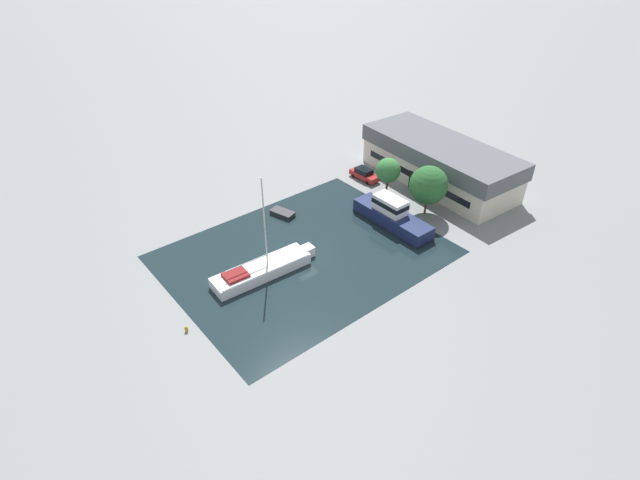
{
  "coord_description": "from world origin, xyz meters",
  "views": [
    {
      "loc": [
        36.78,
        -27.82,
        34.1
      ],
      "look_at": [
        0.0,
        2.27,
        1.0
      ],
      "focal_mm": 28.0,
      "sensor_mm": 36.0,
      "label": 1
    }
  ],
  "objects_px": {
    "parked_car": "(364,174)",
    "small_dinghy": "(283,213)",
    "warehouse_building": "(439,162)",
    "sailboat_moored": "(263,269)",
    "quay_tree_near_building": "(429,185)",
    "motor_cruiser": "(392,215)",
    "quay_tree_by_water": "(388,170)"
  },
  "relations": [
    {
      "from": "sailboat_moored",
      "to": "small_dinghy",
      "type": "xyz_separation_m",
      "value": [
        -8.55,
        8.8,
        -0.4
      ]
    },
    {
      "from": "quay_tree_by_water",
      "to": "parked_car",
      "type": "height_order",
      "value": "quay_tree_by_water"
    },
    {
      "from": "quay_tree_near_building",
      "to": "motor_cruiser",
      "type": "relative_size",
      "value": 0.59
    },
    {
      "from": "motor_cruiser",
      "to": "sailboat_moored",
      "type": "bearing_deg",
      "value": 174.64
    },
    {
      "from": "warehouse_building",
      "to": "quay_tree_near_building",
      "type": "height_order",
      "value": "quay_tree_near_building"
    },
    {
      "from": "warehouse_building",
      "to": "sailboat_moored",
      "type": "bearing_deg",
      "value": -82.61
    },
    {
      "from": "quay_tree_near_building",
      "to": "sailboat_moored",
      "type": "relative_size",
      "value": 0.53
    },
    {
      "from": "quay_tree_near_building",
      "to": "parked_car",
      "type": "distance_m",
      "value": 12.34
    },
    {
      "from": "motor_cruiser",
      "to": "quay_tree_by_water",
      "type": "bearing_deg",
      "value": 50.07
    },
    {
      "from": "small_dinghy",
      "to": "parked_car",
      "type": "bearing_deg",
      "value": 165.27
    },
    {
      "from": "quay_tree_near_building",
      "to": "warehouse_building",
      "type": "bearing_deg",
      "value": 120.45
    },
    {
      "from": "warehouse_building",
      "to": "sailboat_moored",
      "type": "height_order",
      "value": "sailboat_moored"
    },
    {
      "from": "quay_tree_near_building",
      "to": "parked_car",
      "type": "relative_size",
      "value": 1.43
    },
    {
      "from": "warehouse_building",
      "to": "quay_tree_near_building",
      "type": "distance_m",
      "value": 9.54
    },
    {
      "from": "quay_tree_by_water",
      "to": "small_dinghy",
      "type": "height_order",
      "value": "quay_tree_by_water"
    },
    {
      "from": "parked_car",
      "to": "sailboat_moored",
      "type": "relative_size",
      "value": 0.37
    },
    {
      "from": "quay_tree_by_water",
      "to": "parked_car",
      "type": "relative_size",
      "value": 1.22
    },
    {
      "from": "sailboat_moored",
      "to": "small_dinghy",
      "type": "relative_size",
      "value": 3.55
    },
    {
      "from": "warehouse_building",
      "to": "parked_car",
      "type": "height_order",
      "value": "warehouse_building"
    },
    {
      "from": "parked_car",
      "to": "small_dinghy",
      "type": "distance_m",
      "value": 14.95
    },
    {
      "from": "motor_cruiser",
      "to": "small_dinghy",
      "type": "xyz_separation_m",
      "value": [
        -10.37,
        -9.23,
        -1.0
      ]
    },
    {
      "from": "warehouse_building",
      "to": "quay_tree_near_building",
      "type": "bearing_deg",
      "value": -55.82
    },
    {
      "from": "quay_tree_by_water",
      "to": "small_dinghy",
      "type": "relative_size",
      "value": 1.62
    },
    {
      "from": "quay_tree_near_building",
      "to": "parked_car",
      "type": "xyz_separation_m",
      "value": [
        -11.87,
        0.44,
        -3.34
      ]
    },
    {
      "from": "parked_car",
      "to": "sailboat_moored",
      "type": "bearing_deg",
      "value": 19.58
    },
    {
      "from": "quay_tree_by_water",
      "to": "sailboat_moored",
      "type": "relative_size",
      "value": 0.46
    },
    {
      "from": "warehouse_building",
      "to": "quay_tree_near_building",
      "type": "relative_size",
      "value": 3.59
    },
    {
      "from": "sailboat_moored",
      "to": "quay_tree_by_water",
      "type": "bearing_deg",
      "value": 101.98
    },
    {
      "from": "quay_tree_by_water",
      "to": "motor_cruiser",
      "type": "height_order",
      "value": "quay_tree_by_water"
    },
    {
      "from": "warehouse_building",
      "to": "quay_tree_by_water",
      "type": "height_order",
      "value": "warehouse_building"
    },
    {
      "from": "warehouse_building",
      "to": "sailboat_moored",
      "type": "relative_size",
      "value": 1.92
    },
    {
      "from": "motor_cruiser",
      "to": "quay_tree_near_building",
      "type": "bearing_deg",
      "value": -10.02
    }
  ]
}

